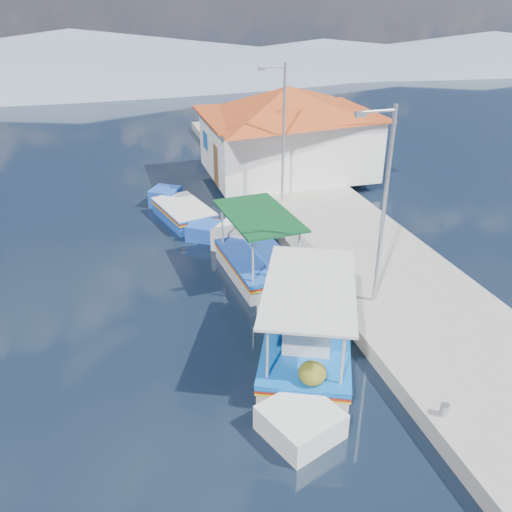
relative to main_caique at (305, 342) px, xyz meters
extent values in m
plane|color=black|center=(-1.74, -0.50, -0.50)|extent=(160.00, 160.00, 0.00)
cube|color=#9A9790|center=(4.16, 5.50, -0.25)|extent=(5.00, 44.00, 0.50)
cylinder|color=#A5A8AD|center=(2.06, -3.50, 0.15)|extent=(0.20, 0.20, 0.30)
cylinder|color=#A5A8AD|center=(2.06, 1.50, 0.15)|extent=(0.20, 0.20, 0.30)
cylinder|color=#A5A8AD|center=(2.06, 7.50, 0.15)|extent=(0.20, 0.20, 0.30)
cylinder|color=#A5A8AD|center=(2.06, 13.50, 0.15)|extent=(0.20, 0.20, 0.30)
cube|color=silver|center=(0.03, -0.07, -0.28)|extent=(3.80, 4.91, 0.96)
cube|color=silver|center=(-1.14, 2.58, -0.16)|extent=(2.07, 2.07, 1.06)
cube|color=silver|center=(1.16, -2.65, -0.28)|extent=(2.01, 2.01, 0.91)
cube|color=#0D58B4|center=(0.03, -0.07, 0.16)|extent=(3.91, 5.05, 0.06)
cube|color=#A3220D|center=(0.03, -0.07, 0.08)|extent=(3.91, 5.05, 0.05)
cube|color=yellow|center=(0.03, -0.07, 0.01)|extent=(3.91, 5.05, 0.04)
cube|color=#0D58B4|center=(0.03, -0.07, 0.23)|extent=(3.91, 5.02, 0.05)
cube|color=brown|center=(0.03, -0.07, 0.20)|extent=(3.60, 4.76, 0.05)
cube|color=silver|center=(0.15, -0.35, 0.76)|extent=(1.65, 1.69, 1.11)
cube|color=silver|center=(0.15, -0.35, 1.33)|extent=(1.79, 1.83, 0.06)
cylinder|color=beige|center=(-1.52, 1.25, 1.01)|extent=(0.07, 0.07, 1.62)
cylinder|color=beige|center=(0.10, 1.97, 1.01)|extent=(0.07, 0.07, 1.62)
cylinder|color=beige|center=(-0.04, -2.12, 1.01)|extent=(0.07, 0.07, 1.62)
cylinder|color=beige|center=(1.58, -1.40, 1.01)|extent=(0.07, 0.07, 1.62)
cube|color=silver|center=(0.03, -0.07, 1.82)|extent=(3.90, 4.95, 0.07)
ellipsoid|color=#474813|center=(-0.91, 1.06, 0.49)|extent=(0.77, 0.84, 0.58)
ellipsoid|color=#474813|center=(-0.46, 1.81, 0.45)|extent=(0.65, 0.71, 0.48)
ellipsoid|color=#474813|center=(0.95, -1.66, 0.46)|extent=(0.69, 0.76, 0.52)
sphere|color=orange|center=(0.71, 0.89, 0.96)|extent=(0.40, 0.40, 0.40)
cube|color=silver|center=(0.11, 4.91, -0.28)|extent=(2.33, 3.92, 0.96)
cube|color=silver|center=(0.32, 7.43, -0.16)|extent=(2.05, 2.05, 1.06)
cube|color=silver|center=(-0.10, 2.47, -0.28)|extent=(2.00, 2.00, 0.91)
cube|color=#0D58B4|center=(0.11, 4.91, 0.16)|extent=(2.40, 4.04, 0.06)
cube|color=#A3220D|center=(0.11, 4.91, 0.08)|extent=(2.40, 4.04, 0.05)
cube|color=yellow|center=(0.11, 4.91, 0.01)|extent=(2.40, 4.04, 0.04)
cube|color=#1D4AAE|center=(0.11, 4.91, 0.23)|extent=(2.42, 4.00, 0.05)
cube|color=brown|center=(0.11, 4.91, 0.20)|extent=(2.17, 3.83, 0.05)
cylinder|color=beige|center=(-0.57, 6.55, 1.01)|extent=(0.07, 0.07, 1.62)
cylinder|color=beige|center=(1.05, 6.42, 1.01)|extent=(0.07, 0.07, 1.62)
cylinder|color=beige|center=(-0.83, 3.40, 1.01)|extent=(0.07, 0.07, 1.62)
cylinder|color=beige|center=(0.78, 3.27, 1.01)|extent=(0.07, 0.07, 1.62)
cube|color=#0D421D|center=(0.11, 4.91, 1.82)|extent=(2.43, 3.93, 0.07)
cube|color=#1D4AAE|center=(-1.65, 10.65, -0.29)|extent=(2.43, 3.55, 0.90)
cube|color=#1D4AAE|center=(-1.13, 12.75, -0.18)|extent=(1.69, 1.69, 1.00)
cube|color=#1D4AAE|center=(-2.15, 8.61, -0.29)|extent=(1.64, 1.64, 0.85)
cube|color=#0D58B4|center=(-1.65, 10.65, 0.12)|extent=(2.50, 3.66, 0.06)
cube|color=#A3220D|center=(-1.65, 10.65, 0.05)|extent=(2.50, 3.66, 0.05)
cube|color=yellow|center=(-1.65, 10.65, -0.02)|extent=(2.50, 3.66, 0.04)
cube|color=silver|center=(-1.65, 10.65, 0.19)|extent=(2.51, 3.63, 0.05)
cube|color=brown|center=(-1.65, 10.65, 0.16)|extent=(2.28, 3.45, 0.05)
cube|color=silver|center=(4.46, 14.50, 1.50)|extent=(8.00, 6.00, 3.00)
cube|color=#B94B19|center=(4.46, 14.50, 3.05)|extent=(8.64, 6.48, 0.10)
pyramid|color=#B94B19|center=(4.46, 14.50, 3.70)|extent=(10.49, 10.49, 1.40)
cube|color=brown|center=(0.48, 13.50, 1.00)|extent=(0.06, 1.00, 2.00)
cube|color=#0D58B4|center=(0.48, 16.00, 1.60)|extent=(0.06, 1.20, 0.90)
cylinder|color=#A5A8AD|center=(2.86, 1.50, 3.00)|extent=(0.12, 0.12, 6.00)
cylinder|color=#A5A8AD|center=(2.36, 1.50, 5.85)|extent=(1.00, 0.08, 0.08)
cube|color=#A5A8AD|center=(1.86, 1.50, 5.80)|extent=(0.30, 0.14, 0.14)
cylinder|color=#A5A8AD|center=(2.86, 10.50, 3.00)|extent=(0.12, 0.12, 6.00)
cylinder|color=#A5A8AD|center=(2.36, 10.50, 5.85)|extent=(1.00, 0.08, 0.08)
cube|color=#A5A8AD|center=(1.86, 10.50, 5.80)|extent=(0.30, 0.14, 0.14)
cone|color=slate|center=(-6.74, 55.50, 1.95)|extent=(96.00, 96.00, 5.50)
cone|color=slate|center=(23.26, 55.50, 1.10)|extent=(76.80, 76.80, 3.80)
cone|color=slate|center=(48.26, 55.50, 1.30)|extent=(89.60, 89.60, 4.20)
camera|label=1|loc=(-4.63, -11.23, 8.74)|focal=37.54mm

